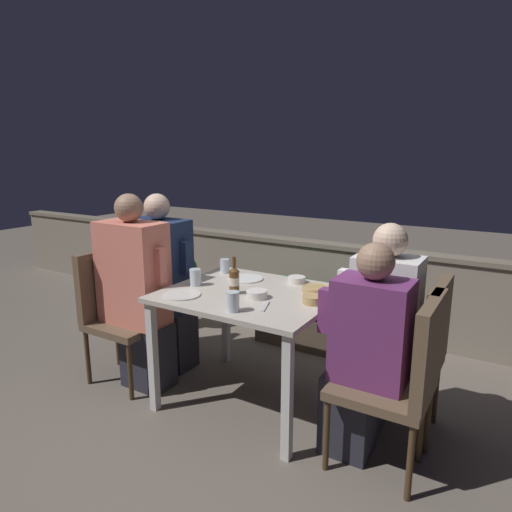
% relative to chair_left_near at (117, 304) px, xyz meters
% --- Properties ---
extents(ground_plane, '(16.00, 16.00, 0.00)m').
position_rel_chair_left_near_xyz_m(ground_plane, '(1.01, 0.19, -0.55)').
color(ground_plane, '#665B51').
extents(parapet_wall, '(9.00, 0.18, 0.80)m').
position_rel_chair_left_near_xyz_m(parapet_wall, '(1.01, 1.71, -0.15)').
color(parapet_wall, gray).
rests_on(parapet_wall, ground_plane).
extents(dining_table, '(1.05, 0.90, 0.76)m').
position_rel_chair_left_near_xyz_m(dining_table, '(1.01, 0.19, 0.11)').
color(dining_table, '#BCB2A3').
rests_on(dining_table, ground_plane).
extents(planter_hedge, '(0.71, 0.47, 0.57)m').
position_rel_chair_left_near_xyz_m(planter_hedge, '(0.88, 1.22, -0.23)').
color(planter_hedge, brown).
rests_on(planter_hedge, ground_plane).
extents(chair_left_near, '(0.48, 0.48, 0.94)m').
position_rel_chair_left_near_xyz_m(chair_left_near, '(0.00, 0.00, 0.00)').
color(chair_left_near, brown).
rests_on(chair_left_near, ground_plane).
extents(person_coral_top, '(0.52, 0.26, 1.35)m').
position_rel_chair_left_near_xyz_m(person_coral_top, '(0.21, -0.00, 0.12)').
color(person_coral_top, '#282833').
rests_on(person_coral_top, ground_plane).
extents(chair_left_far, '(0.48, 0.48, 0.94)m').
position_rel_chair_left_near_xyz_m(chair_left_far, '(-0.05, 0.32, 0.00)').
color(chair_left_far, brown).
rests_on(chair_left_far, ground_plane).
extents(person_navy_jumper, '(0.51, 0.26, 1.32)m').
position_rel_chair_left_near_xyz_m(person_navy_jumper, '(0.16, 0.32, 0.11)').
color(person_navy_jumper, '#282833').
rests_on(person_navy_jumper, ground_plane).
extents(chair_right_near, '(0.48, 0.48, 0.94)m').
position_rel_chair_left_near_xyz_m(chair_right_near, '(2.02, 0.03, 0.00)').
color(chair_right_near, brown).
rests_on(chair_right_near, ground_plane).
extents(person_purple_stripe, '(0.47, 0.26, 1.19)m').
position_rel_chair_left_near_xyz_m(person_purple_stripe, '(1.80, 0.03, 0.05)').
color(person_purple_stripe, '#282833').
rests_on(person_purple_stripe, ground_plane).
extents(chair_right_far, '(0.48, 0.48, 0.94)m').
position_rel_chair_left_near_xyz_m(chair_right_far, '(2.00, 0.34, 0.00)').
color(chair_right_far, brown).
rests_on(chair_right_far, ground_plane).
extents(person_white_polo, '(0.47, 0.26, 1.24)m').
position_rel_chair_left_near_xyz_m(person_white_polo, '(1.79, 0.34, 0.07)').
color(person_white_polo, '#282833').
rests_on(person_white_polo, ground_plane).
extents(beer_bottle, '(0.06, 0.06, 0.23)m').
position_rel_chair_left_near_xyz_m(beer_bottle, '(0.94, 0.11, 0.29)').
color(beer_bottle, brown).
rests_on(beer_bottle, dining_table).
extents(plate_0, '(0.23, 0.23, 0.01)m').
position_rel_chair_left_near_xyz_m(plate_0, '(0.69, -0.09, 0.21)').
color(plate_0, silver).
rests_on(plate_0, dining_table).
extents(plate_1, '(0.24, 0.24, 0.01)m').
position_rel_chair_left_near_xyz_m(plate_1, '(0.83, 0.42, 0.21)').
color(plate_1, white).
rests_on(plate_1, dining_table).
extents(bowl_0, '(0.17, 0.17, 0.04)m').
position_rel_chair_left_near_xyz_m(bowl_0, '(1.36, 0.39, 0.23)').
color(bowl_0, tan).
rests_on(bowl_0, dining_table).
extents(bowl_1, '(0.13, 0.13, 0.05)m').
position_rel_chair_left_near_xyz_m(bowl_1, '(1.10, 0.11, 0.23)').
color(bowl_1, silver).
rests_on(bowl_1, dining_table).
extents(bowl_2, '(0.12, 0.12, 0.05)m').
position_rel_chair_left_near_xyz_m(bowl_2, '(1.44, 0.19, 0.23)').
color(bowl_2, tan).
rests_on(bowl_2, dining_table).
extents(bowl_3, '(0.12, 0.12, 0.04)m').
position_rel_chair_left_near_xyz_m(bowl_3, '(1.17, 0.53, 0.23)').
color(bowl_3, silver).
rests_on(bowl_3, dining_table).
extents(glass_cup_0, '(0.07, 0.07, 0.10)m').
position_rel_chair_left_near_xyz_m(glass_cup_0, '(0.61, 0.49, 0.25)').
color(glass_cup_0, silver).
rests_on(glass_cup_0, dining_table).
extents(glass_cup_1, '(0.07, 0.07, 0.11)m').
position_rel_chair_left_near_xyz_m(glass_cup_1, '(1.11, -0.16, 0.26)').
color(glass_cup_1, silver).
rests_on(glass_cup_1, dining_table).
extents(glass_cup_2, '(0.07, 0.07, 0.11)m').
position_rel_chair_left_near_xyz_m(glass_cup_2, '(0.62, 0.13, 0.26)').
color(glass_cup_2, silver).
rests_on(glass_cup_2, dining_table).
extents(fork_0, '(0.07, 0.17, 0.01)m').
position_rel_chair_left_near_xyz_m(fork_0, '(1.23, -0.01, 0.21)').
color(fork_0, silver).
rests_on(fork_0, dining_table).
extents(potted_plant, '(0.38, 0.38, 0.72)m').
position_rel_chair_left_near_xyz_m(potted_plant, '(-0.28, 0.97, -0.11)').
color(potted_plant, '#9E5638').
rests_on(potted_plant, ground_plane).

